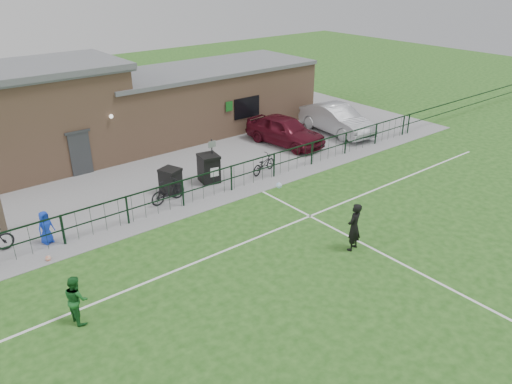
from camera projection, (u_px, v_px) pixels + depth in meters
ground at (352, 279)px, 16.20m from camera, size 90.00×90.00×0.00m
paving_strip at (153, 160)px, 25.75m from camera, size 34.00×13.00×0.02m
pitch_line_touch at (216, 198)px, 21.72m from camera, size 28.00×0.10×0.01m
pitch_line_mid at (272, 231)px, 19.03m from camera, size 28.00×0.10×0.01m
pitch_line_perp at (391, 258)px, 17.34m from camera, size 0.10×16.00×0.01m
perimeter_fence at (213, 184)px, 21.61m from camera, size 28.00×0.10×1.20m
wheelie_bin_left at (171, 182)px, 21.92m from camera, size 0.94×0.99×1.07m
wheelie_bin_right at (209, 169)px, 23.05m from camera, size 0.97×1.06×1.23m
sign_post at (212, 160)px, 23.08m from camera, size 0.08×0.08×2.00m
car_maroon at (285, 130)px, 27.68m from camera, size 2.53×4.97×1.62m
car_silver at (337, 119)px, 29.53m from camera, size 2.14×5.16×1.66m
bicycle_d at (168, 191)px, 21.10m from camera, size 1.76×0.69×1.03m
bicycle_e at (264, 164)px, 24.09m from camera, size 1.78×1.01×0.88m
spectator_child at (46, 227)px, 17.99m from camera, size 0.71×0.57×1.26m
goalkeeper_kick at (352, 226)px, 17.52m from camera, size 1.81×2.91×2.10m
outfield_player at (76, 299)px, 14.04m from camera, size 0.61×0.75×1.48m
ball_ground at (48, 258)px, 17.14m from camera, size 0.19×0.19×0.19m
clubhouse at (108, 109)px, 26.44m from camera, size 24.25×5.40×4.96m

